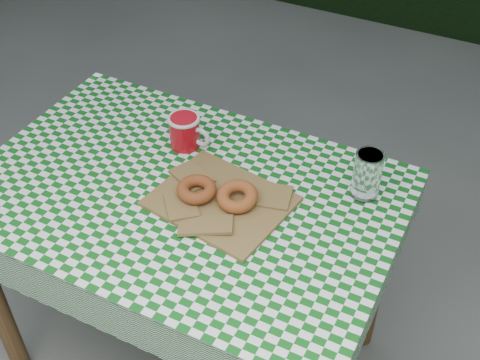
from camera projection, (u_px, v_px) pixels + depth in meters
name	position (u px, v px, depth m)	size (l,w,h in m)	color
table	(190.00, 283.00, 1.90)	(1.12, 0.75, 0.75)	brown
tablecloth	(183.00, 192.00, 1.65)	(1.14, 0.77, 0.01)	#0D5415
paper_bag	(221.00, 200.00, 1.61)	(0.34, 0.27, 0.02)	olive
bagel_front	(197.00, 189.00, 1.60)	(0.10, 0.10, 0.03)	brown
bagel_back	(237.00, 196.00, 1.58)	(0.11, 0.11, 0.03)	#9C4E20
coffee_mug	(185.00, 131.00, 1.77)	(0.17, 0.17, 0.10)	#AE0B16
drinking_glass	(367.00, 175.00, 1.60)	(0.07, 0.07, 0.13)	white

